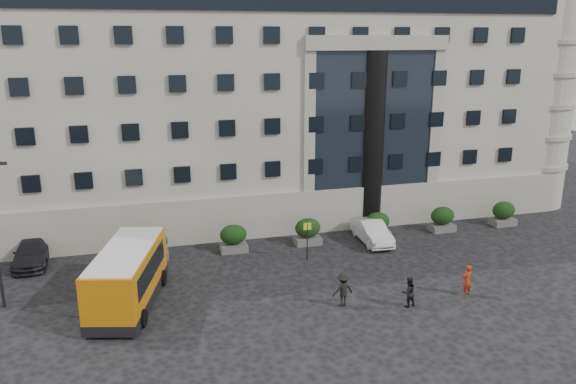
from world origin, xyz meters
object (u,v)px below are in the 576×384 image
hedge_e (442,219)px  pedestrian_b (408,292)px  pedestrian_c (343,290)px  parked_car_c (32,252)px  bus_stop_sign (307,235)px  pedestrian_a (467,280)px  minibus (128,274)px  hedge_d (377,225)px  hedge_a (154,245)px  hedge_f (503,213)px  white_taxi (372,231)px  hedge_b (233,238)px  hedge_c (308,231)px

hedge_e → pedestrian_b: (-7.99, -10.36, -0.09)m
pedestrian_c → parked_car_c: bearing=-40.7°
bus_stop_sign → pedestrian_c: bus_stop_sign is taller
parked_car_c → pedestrian_a: bearing=-27.1°
hedge_e → minibus: minibus is taller
hedge_d → hedge_e: size_ratio=1.00×
hedge_a → minibus: 6.45m
hedge_d → hedge_f: (10.40, 0.00, 0.00)m
minibus → white_taxi: bearing=33.0°
minibus → pedestrian_b: (14.34, -4.14, -0.90)m
hedge_a → hedge_d: bearing=0.0°
hedge_f → pedestrian_b: 16.77m
hedge_b → white_taxi: hedge_b is taller
bus_stop_sign → white_taxi: 5.79m
hedge_d → pedestrian_a: size_ratio=1.03×
white_taxi → pedestrian_b: bearing=-100.7°
hedge_b → hedge_e: (15.60, 0.00, 0.00)m
white_taxi → pedestrian_a: pedestrian_a is taller
hedge_b → hedge_c: same height
hedge_c → pedestrian_b: hedge_c is taller
hedge_c → hedge_e: (10.40, 0.00, 0.00)m
hedge_a → hedge_d: size_ratio=1.00×
pedestrian_b → hedge_c: bearing=-85.4°
pedestrian_b → hedge_d: bearing=-113.6°
minibus → pedestrian_a: (18.10, -3.76, -0.84)m
hedge_d → pedestrian_b: size_ratio=1.10×
hedge_a → minibus: minibus is taller
hedge_c → pedestrian_c: 9.39m
minibus → white_taxi: size_ratio=1.71×
hedge_a → pedestrian_a: bearing=-31.0°
white_taxi → hedge_b: bearing=176.6°
hedge_d → pedestrian_a: 10.02m
pedestrian_c → hedge_b: bearing=-74.0°
parked_car_c → pedestrian_c: bearing=-34.1°
hedge_d → minibus: bearing=-160.1°
minibus → pedestrian_a: size_ratio=4.46×
hedge_a → white_taxi: 14.87m
minibus → parked_car_c: 9.65m
bus_stop_sign → pedestrian_a: bus_stop_sign is taller
hedge_b → hedge_d: same height
hedge_e → pedestrian_c: bearing=-140.5°
hedge_e → parked_car_c: 28.33m
white_taxi → pedestrian_a: 9.33m
hedge_c → pedestrian_c: pedestrian_c is taller
bus_stop_sign → hedge_d: bearing=24.7°
white_taxi → pedestrian_c: 10.09m
hedge_b → hedge_c: size_ratio=1.00×
pedestrian_a → minibus: bearing=-27.2°
pedestrian_b → minibus: bearing=-24.7°
hedge_a → pedestrian_b: (12.81, -10.36, -0.09)m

